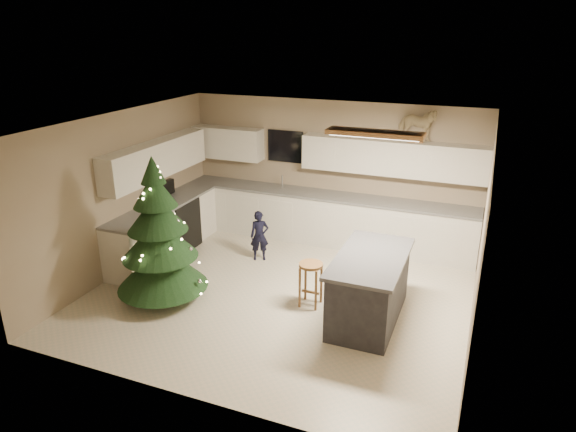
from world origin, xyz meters
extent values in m
plane|color=beige|center=(0.00, 0.00, 0.00)|extent=(5.50, 5.50, 0.00)
cube|color=gray|center=(0.00, 2.50, 1.30)|extent=(5.50, 0.02, 2.60)
cube|color=gray|center=(0.00, -2.50, 1.30)|extent=(5.50, 0.02, 2.60)
cube|color=gray|center=(-2.75, 0.00, 1.30)|extent=(0.02, 5.00, 2.60)
cube|color=gray|center=(2.75, 0.00, 1.30)|extent=(0.02, 5.00, 2.60)
cube|color=silver|center=(0.00, 0.00, 2.60)|extent=(5.50, 5.00, 0.02)
cube|color=brown|center=(1.30, 0.10, 2.55)|extent=(1.25, 0.32, 0.06)
cube|color=white|center=(1.30, 0.10, 2.52)|extent=(1.15, 0.24, 0.02)
cube|color=silver|center=(0.00, 2.20, 0.45)|extent=(5.48, 0.60, 0.90)
cube|color=silver|center=(-2.45, 0.60, 0.45)|extent=(0.60, 2.60, 0.90)
cube|color=slate|center=(0.00, 2.19, 0.92)|extent=(5.48, 0.62, 0.04)
cube|color=slate|center=(-2.44, 0.60, 0.92)|extent=(0.62, 2.60, 0.04)
cube|color=silver|center=(-2.05, 2.33, 1.70)|extent=(1.40, 0.35, 0.60)
cube|color=silver|center=(1.15, 2.33, 1.70)|extent=(3.20, 0.35, 0.60)
cube|color=silver|center=(-2.58, 0.72, 1.70)|extent=(0.35, 2.60, 0.60)
cube|color=black|center=(-0.90, 2.47, 1.70)|extent=(0.70, 0.04, 0.60)
cube|color=#99999E|center=(-0.90, 2.20, 0.90)|extent=(0.55, 0.40, 0.06)
cylinder|color=#99999E|center=(-0.90, 2.30, 1.06)|extent=(0.03, 0.03, 0.24)
cube|color=black|center=(-2.43, 0.90, 0.45)|extent=(0.64, 0.75, 0.90)
cube|color=black|center=(-2.68, 0.90, 1.05)|extent=(0.10, 0.75, 0.30)
cube|color=black|center=(1.41, -0.17, 0.45)|extent=(0.80, 1.60, 0.90)
cube|color=#242427|center=(1.41, -0.17, 0.93)|extent=(0.90, 1.70, 0.05)
cylinder|color=brown|center=(0.54, -0.12, 0.64)|extent=(0.35, 0.35, 0.04)
cylinder|color=brown|center=(0.42, -0.24, 0.31)|extent=(0.04, 0.04, 0.62)
cylinder|color=brown|center=(0.66, -0.24, 0.31)|extent=(0.04, 0.04, 0.62)
cylinder|color=brown|center=(0.42, 0.00, 0.31)|extent=(0.04, 0.04, 0.62)
cylinder|color=brown|center=(0.66, 0.00, 0.31)|extent=(0.04, 0.04, 0.62)
cube|color=brown|center=(0.54, -0.12, 0.20)|extent=(0.27, 0.03, 0.03)
cylinder|color=#3F2816|center=(-1.56, -0.75, 0.15)|extent=(0.12, 0.12, 0.29)
cone|color=black|center=(-1.56, -0.75, 0.53)|extent=(1.32, 1.32, 0.68)
cone|color=black|center=(-1.56, -0.75, 0.97)|extent=(1.09, 1.09, 0.58)
cone|color=black|center=(-1.56, -0.75, 1.36)|extent=(0.86, 0.86, 0.53)
cone|color=black|center=(-1.56, -0.75, 1.70)|extent=(0.62, 0.62, 0.49)
cone|color=black|center=(-1.56, -0.75, 1.99)|extent=(0.35, 0.35, 0.39)
sphere|color=#FFD88C|center=(-0.87, -0.75, 0.24)|extent=(0.04, 0.04, 0.04)
sphere|color=#FFD88C|center=(-0.98, -0.43, 0.31)|extent=(0.04, 0.04, 0.04)
sphere|color=#FFD88C|center=(-1.22, -0.20, 0.38)|extent=(0.04, 0.04, 0.04)
sphere|color=#FFD88C|center=(-1.52, -0.13, 0.44)|extent=(0.04, 0.04, 0.04)
sphere|color=#FFD88C|center=(-1.81, -0.20, 0.51)|extent=(0.04, 0.04, 0.04)
sphere|color=#FFD88C|center=(-2.02, -0.40, 0.57)|extent=(0.04, 0.04, 0.04)
sphere|color=#FFD88C|center=(-2.11, -0.67, 0.64)|extent=(0.04, 0.04, 0.04)
sphere|color=#FFD88C|center=(-2.06, -0.93, 0.70)|extent=(0.04, 0.04, 0.04)
sphere|color=#FFD88C|center=(-1.89, -1.13, 0.77)|extent=(0.04, 0.04, 0.04)
sphere|color=#FFD88C|center=(-1.67, -1.22, 0.84)|extent=(0.04, 0.04, 0.04)
sphere|color=#FFD88C|center=(-1.43, -1.19, 0.90)|extent=(0.04, 0.04, 0.04)
sphere|color=#FFD88C|center=(-1.25, -1.06, 0.97)|extent=(0.04, 0.04, 0.04)
sphere|color=#FFD88C|center=(-1.16, -0.86, 1.03)|extent=(0.04, 0.04, 0.04)
sphere|color=#FFD88C|center=(-1.18, -0.66, 1.10)|extent=(0.04, 0.04, 0.04)
sphere|color=#FFD88C|center=(-1.28, -0.50, 1.17)|extent=(0.04, 0.04, 0.04)
sphere|color=#FFD88C|center=(-1.44, -0.42, 1.23)|extent=(0.04, 0.04, 0.04)
sphere|color=#FFD88C|center=(-1.61, -0.43, 1.30)|extent=(0.04, 0.04, 0.04)
sphere|color=#FFD88C|center=(-1.74, -0.51, 1.36)|extent=(0.04, 0.04, 0.04)
sphere|color=#FFD88C|center=(-1.82, -0.63, 1.43)|extent=(0.04, 0.04, 0.04)
sphere|color=#FFD88C|center=(-1.82, -0.77, 1.50)|extent=(0.04, 0.04, 0.04)
sphere|color=#FFD88C|center=(-1.76, -0.87, 1.56)|extent=(0.04, 0.04, 0.04)
sphere|color=#FFD88C|center=(-1.66, -0.93, 1.63)|extent=(0.04, 0.04, 0.04)
sphere|color=#FFD88C|center=(-1.56, -0.93, 1.69)|extent=(0.04, 0.04, 0.04)
sphere|color=#FFD88C|center=(-1.48, -0.89, 1.76)|extent=(0.04, 0.04, 0.04)
sphere|color=#FFD88C|center=(-1.44, -0.82, 1.83)|extent=(0.04, 0.04, 0.04)
sphere|color=#FFD88C|center=(-1.45, -0.75, 1.89)|extent=(0.04, 0.04, 0.04)
sphere|color=#FFD88C|center=(-1.48, -0.71, 1.96)|extent=(0.04, 0.04, 0.04)
sphere|color=#FFD88C|center=(-1.52, -0.69, 2.02)|extent=(0.04, 0.04, 0.04)
sphere|color=silver|center=(-0.97, -0.75, 0.36)|extent=(0.07, 0.07, 0.07)
sphere|color=silver|center=(-1.88, -0.31, 0.51)|extent=(0.07, 0.07, 0.07)
sphere|color=silver|center=(-1.71, -1.22, 0.66)|extent=(0.07, 0.07, 0.07)
sphere|color=silver|center=(-1.14, -0.61, 0.80)|extent=(0.07, 0.07, 0.07)
sphere|color=silver|center=(-1.88, -0.52, 0.95)|extent=(0.07, 0.07, 0.07)
sphere|color=silver|center=(-1.56, -1.08, 1.09)|extent=(0.07, 0.07, 0.07)
sphere|color=silver|center=(-1.33, -0.58, 1.24)|extent=(0.07, 0.07, 0.07)
sphere|color=silver|center=(-1.79, -0.68, 1.39)|extent=(0.07, 0.07, 0.07)
sphere|color=silver|center=(-1.51, -0.92, 1.53)|extent=(0.07, 0.07, 0.07)
sphere|color=silver|center=(-1.49, -0.64, 1.68)|extent=(0.07, 0.07, 0.07)
sphere|color=silver|center=(-1.64, -0.75, 1.82)|extent=(0.07, 0.07, 0.07)
sphere|color=silver|center=(-1.55, -0.77, 1.97)|extent=(0.07, 0.07, 0.07)
imported|color=black|center=(-0.80, 1.03, 0.44)|extent=(0.38, 0.34, 0.88)
cube|color=brown|center=(1.52, 2.28, 2.01)|extent=(0.26, 0.02, 0.02)
cube|color=brown|center=(1.52, 2.37, 2.01)|extent=(0.26, 0.02, 0.02)
imported|color=beige|center=(1.52, 2.33, 2.30)|extent=(0.67, 0.35, 0.55)
camera|label=1|loc=(2.69, -6.37, 3.85)|focal=32.00mm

